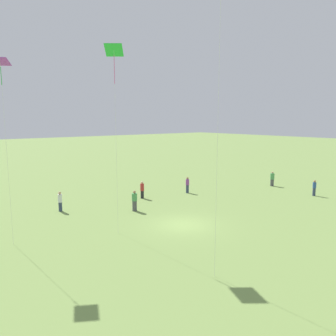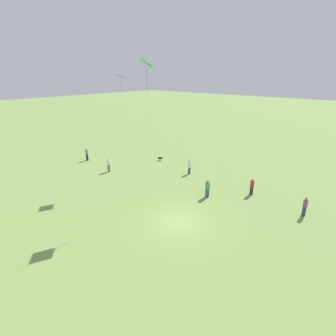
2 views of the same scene
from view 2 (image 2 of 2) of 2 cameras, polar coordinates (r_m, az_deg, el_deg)
name	(u,v)px [view 2 (image 2 of 2)]	position (r m, az deg, el deg)	size (l,w,h in m)	color
ground_plane	(179,222)	(21.68, 2.32, -11.61)	(240.00, 240.00, 0.00)	#7A994C
person_0	(207,189)	(25.56, 8.58, -4.47)	(0.63, 0.63, 1.76)	#4C4C51
person_1	(109,165)	(32.48, -12.82, 0.66)	(0.52, 0.52, 1.74)	#847056
person_4	(252,187)	(27.03, 17.80, -3.87)	(0.51, 0.51, 1.71)	#232328
person_6	(189,167)	(31.08, 4.66, 0.22)	(0.39, 0.39, 1.71)	#333D5B
person_7	(87,154)	(37.46, -17.24, 2.84)	(0.43, 0.43, 1.71)	#232328
person_8	(305,207)	(24.87, 27.64, -7.44)	(0.43, 0.43, 1.71)	#333D5B
kite_4	(121,80)	(28.74, -10.26, 18.33)	(1.32, 1.30, 11.21)	purple
kite_5	(147,68)	(22.61, -4.63, 20.80)	(1.47, 1.45, 12.39)	green
dog_0	(160,158)	(35.89, -1.65, 2.17)	(0.66, 0.46, 0.52)	black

